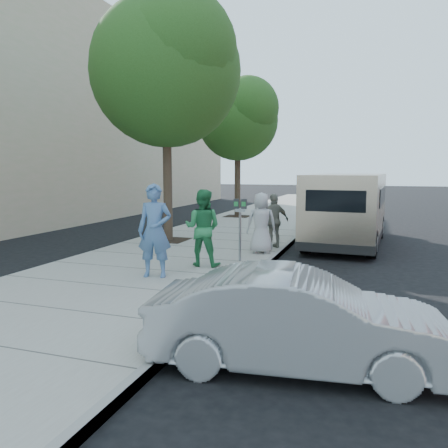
# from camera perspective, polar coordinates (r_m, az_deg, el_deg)

# --- Properties ---
(ground) EXTENTS (120.00, 120.00, 0.00)m
(ground) POSITION_cam_1_polar(r_m,az_deg,el_deg) (11.09, -1.93, -5.35)
(ground) COLOR black
(ground) RESTS_ON ground
(sidewalk) EXTENTS (5.00, 60.00, 0.15)m
(sidewalk) POSITION_cam_1_polar(r_m,az_deg,el_deg) (11.45, -6.63, -4.60)
(sidewalk) COLOR gray
(sidewalk) RESTS_ON ground
(curb_face) EXTENTS (0.12, 60.00, 0.16)m
(curb_face) POSITION_cam_1_polar(r_m,az_deg,el_deg) (10.66, 5.37, -5.46)
(curb_face) COLOR gray
(curb_face) RESTS_ON ground
(tree_near) EXTENTS (4.62, 4.60, 7.53)m
(tree_near) POSITION_cam_1_polar(r_m,az_deg,el_deg) (14.28, -7.43, 19.82)
(tree_near) COLOR black
(tree_near) RESTS_ON sidewalk
(tree_far) EXTENTS (3.92, 3.80, 6.49)m
(tree_far) POSITION_cam_1_polar(r_m,az_deg,el_deg) (21.18, 1.93, 13.86)
(tree_far) COLOR black
(tree_far) RESTS_ON sidewalk
(parking_meter) EXTENTS (0.33, 0.15, 1.53)m
(parking_meter) POSITION_cam_1_polar(r_m,az_deg,el_deg) (10.67, 2.11, 1.03)
(parking_meter) COLOR gray
(parking_meter) RESTS_ON sidewalk
(van) EXTENTS (2.39, 6.18, 2.25)m
(van) POSITION_cam_1_polar(r_m,az_deg,el_deg) (14.51, 15.87, 2.09)
(van) COLOR tan
(van) RESTS_ON ground
(sedan) EXTENTS (3.73, 1.67, 1.19)m
(sedan) POSITION_cam_1_polar(r_m,az_deg,el_deg) (5.42, 9.72, -12.33)
(sedan) COLOR #A4A8AB
(sedan) RESTS_ON ground
(person_officer) EXTENTS (0.80, 0.62, 1.95)m
(person_officer) POSITION_cam_1_polar(r_m,az_deg,el_deg) (9.20, -9.03, -0.86)
(person_officer) COLOR #4D74A4
(person_officer) RESTS_ON sidewalk
(person_green_shirt) EXTENTS (0.92, 0.74, 1.79)m
(person_green_shirt) POSITION_cam_1_polar(r_m,az_deg,el_deg) (10.18, -2.81, -0.49)
(person_green_shirt) COLOR #2C864A
(person_green_shirt) RESTS_ON sidewalk
(person_gray_shirt) EXTENTS (0.92, 0.73, 1.64)m
(person_gray_shirt) POSITION_cam_1_polar(r_m,az_deg,el_deg) (11.77, 4.89, 0.15)
(person_gray_shirt) COLOR #B5B4B7
(person_gray_shirt) RESTS_ON sidewalk
(person_striped_polo) EXTENTS (0.93, 0.90, 1.56)m
(person_striped_polo) POSITION_cam_1_polar(r_m,az_deg,el_deg) (12.61, 6.58, 0.42)
(person_striped_polo) COLOR gray
(person_striped_polo) RESTS_ON sidewalk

